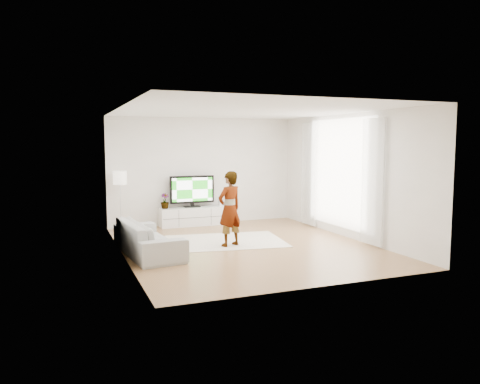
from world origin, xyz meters
name	(u,v)px	position (x,y,z in m)	size (l,w,h in m)	color
floor	(246,246)	(0.00, 0.00, 0.00)	(6.00, 6.00, 0.00)	#B07E4F
ceiling	(246,110)	(0.00, 0.00, 2.80)	(6.00, 6.00, 0.00)	white
wall_left	(122,183)	(-2.50, 0.00, 1.40)	(0.02, 6.00, 2.80)	white
wall_right	(348,176)	(2.50, 0.00, 1.40)	(0.02, 6.00, 2.80)	white
wall_back	(203,171)	(0.00, 3.00, 1.40)	(5.00, 0.02, 2.80)	white
wall_front	(323,194)	(0.00, -3.00, 1.40)	(5.00, 0.02, 2.80)	white
window	(340,173)	(2.48, 0.30, 1.45)	(0.01, 2.60, 2.50)	white
curtain_near	(372,182)	(2.40, -1.00, 1.35)	(0.04, 0.70, 2.60)	white
curtain_far	(309,174)	(2.40, 1.60, 1.35)	(0.04, 0.70, 2.60)	white
media_console	(193,216)	(-0.37, 2.76, 0.24)	(1.71, 0.49, 0.48)	white
television	(192,190)	(-0.37, 2.79, 0.92)	(1.17, 0.23, 0.82)	black
game_console	(220,201)	(0.38, 2.76, 0.60)	(0.06, 0.17, 0.23)	white
potted_plant	(165,201)	(-1.09, 2.77, 0.68)	(0.22, 0.22, 0.39)	#3F7238
rug	(225,241)	(-0.25, 0.57, 0.01)	(2.49, 1.79, 0.01)	white
player	(230,209)	(-0.33, 0.09, 0.79)	(0.57, 0.37, 1.56)	#334772
sofa	(148,238)	(-2.03, 0.03, 0.32)	(2.20, 0.86, 0.64)	#ADADA9
floor_lamp	(120,180)	(-2.20, 2.70, 1.24)	(0.32, 0.32, 1.46)	silver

